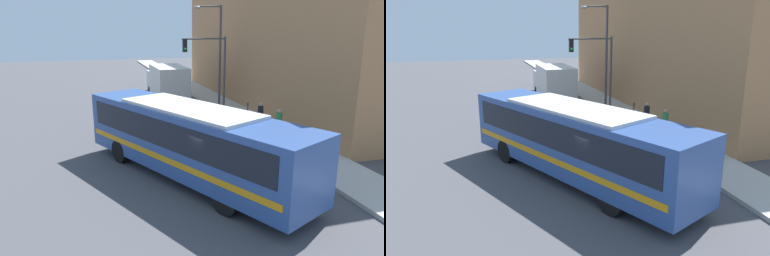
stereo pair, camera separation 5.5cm
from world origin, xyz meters
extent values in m
plane|color=#47474C|center=(0.00, 0.00, 0.00)|extent=(120.00, 120.00, 0.00)
cube|color=#B7B2A8|center=(5.81, 20.00, 0.09)|extent=(2.63, 70.00, 0.17)
cube|color=#B27A4C|center=(10.13, 14.62, 5.60)|extent=(6.00, 27.24, 11.21)
cube|color=#2D4C8C|center=(-0.69, 1.34, 1.73)|extent=(7.38, 11.65, 2.54)
cube|color=black|center=(-0.69, 1.34, 2.19)|extent=(7.01, 10.82, 1.08)
cube|color=orange|center=(-0.69, 1.34, 1.18)|extent=(7.21, 11.24, 0.24)
cube|color=silver|center=(-0.69, 1.34, 3.05)|extent=(4.92, 6.82, 0.16)
cylinder|color=black|center=(-1.23, 5.10, 0.55)|extent=(0.73, 1.11, 1.10)
cylinder|color=black|center=(-3.29, 4.11, 0.55)|extent=(0.73, 1.11, 1.10)
cylinder|color=black|center=(1.74, -1.06, 0.55)|extent=(0.73, 1.11, 1.10)
cylinder|color=black|center=(-0.33, -2.05, 0.55)|extent=(0.73, 1.11, 1.10)
cube|color=silver|center=(2.09, 17.56, 1.74)|extent=(2.49, 4.94, 2.57)
cube|color=silver|center=(2.09, 20.99, 1.36)|extent=(2.37, 1.92, 1.82)
cylinder|color=black|center=(0.99, 20.65, 0.45)|extent=(0.25, 0.90, 0.90)
cylinder|color=black|center=(0.99, 16.63, 0.45)|extent=(0.25, 0.90, 0.90)
cylinder|color=#999999|center=(5.10, 5.99, 0.45)|extent=(0.26, 0.26, 0.56)
sphere|color=#999999|center=(5.10, 5.99, 0.81)|extent=(0.24, 0.24, 0.24)
cylinder|color=#999999|center=(5.10, 5.84, 0.48)|extent=(0.12, 0.15, 0.12)
cylinder|color=#47474C|center=(5.25, 12.97, 2.85)|extent=(0.16, 0.16, 5.35)
cylinder|color=#47474C|center=(3.65, 12.97, 5.37)|extent=(3.20, 0.11, 0.11)
cube|color=black|center=(2.25, 12.97, 4.92)|extent=(0.30, 0.24, 0.90)
sphere|color=#19D83F|center=(2.25, 12.83, 4.70)|extent=(0.18, 0.18, 0.18)
cylinder|color=#47474C|center=(5.10, 8.31, 0.77)|extent=(0.06, 0.06, 1.20)
cylinder|color=#4C4C51|center=(5.10, 8.31, 1.48)|extent=(0.14, 0.14, 0.22)
cylinder|color=#47474C|center=(5.35, 14.24, 3.95)|extent=(0.18, 0.18, 7.55)
cylinder|color=#47474C|center=(4.44, 14.24, 7.63)|extent=(1.82, 0.11, 0.11)
ellipsoid|color=gray|center=(3.53, 14.24, 7.55)|extent=(0.56, 0.28, 0.20)
cylinder|color=#23283D|center=(5.48, 7.27, 0.55)|extent=(0.28, 0.28, 0.76)
cylinder|color=black|center=(5.48, 7.27, 1.25)|extent=(0.34, 0.34, 0.63)
sphere|color=tan|center=(5.48, 7.27, 1.66)|extent=(0.20, 0.20, 0.20)
cylinder|color=slate|center=(5.50, 5.01, 0.57)|extent=(0.28, 0.28, 0.80)
cylinder|color=#338C4C|center=(5.50, 5.01, 1.31)|extent=(0.34, 0.34, 0.67)
sphere|color=tan|center=(5.50, 5.01, 1.75)|extent=(0.22, 0.22, 0.22)
camera|label=1|loc=(-4.62, -12.93, 6.30)|focal=35.00mm
camera|label=2|loc=(-4.56, -12.94, 6.30)|focal=35.00mm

